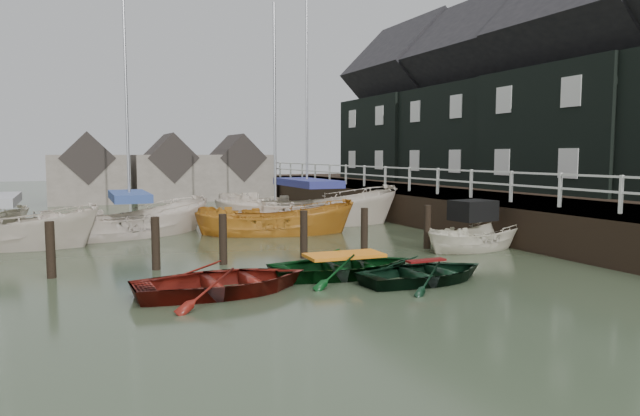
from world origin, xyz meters
name	(u,v)px	position (x,y,z in m)	size (l,w,h in m)	color
ground	(305,283)	(0.00, 0.00, 0.00)	(120.00, 120.00, 0.00)	#2A3320
pier	(413,205)	(9.48, 10.00, 0.71)	(3.04, 32.00, 2.70)	black
land_strip	(506,215)	(15.00, 10.00, 0.00)	(14.00, 38.00, 1.50)	black
quay_houses	(529,98)	(14.99, 8.66, 5.68)	(6.52, 28.14, 10.01)	black
mooring_pilings	(226,246)	(-1.11, 3.00, 0.50)	(13.72, 0.22, 1.80)	black
far_sheds	(167,172)	(0.83, 26.00, 1.86)	(14.00, 4.08, 4.39)	#665B51
rowboat_red	(224,293)	(-2.00, -0.24, 0.00)	(2.77, 3.88, 0.80)	#5C130D
rowboat_green	(344,276)	(1.20, 0.32, 0.00)	(2.66, 3.73, 0.77)	black
rowboat_dkgreen	(426,281)	(2.71, -1.04, 0.00)	(2.44, 3.41, 0.71)	black
motorboat	(476,246)	(6.80, 2.20, 0.11)	(3.98, 1.87, 2.30)	beige
sailboat_b	(131,234)	(-3.01, 9.84, 0.06)	(6.84, 4.23, 10.90)	beige
sailboat_c	(276,233)	(2.16, 8.25, 0.01)	(6.47, 3.97, 9.80)	#BA7522
sailboat_d	(307,223)	(4.39, 10.49, 0.06)	(8.47, 5.47, 11.82)	beige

